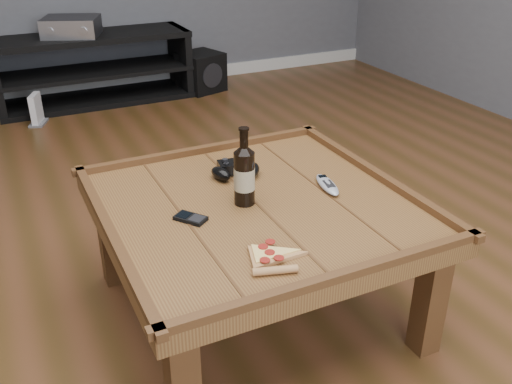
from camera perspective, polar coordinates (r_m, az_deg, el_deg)
name	(u,v)px	position (r m, az deg, el deg)	size (l,w,h in m)	color
ground	(256,311)	(2.15, 0.03, -11.79)	(6.00, 6.00, 0.00)	#442D13
baseboard	(91,87)	(4.74, -16.20, 10.07)	(5.00, 0.02, 0.10)	silver
coffee_table	(256,219)	(1.93, 0.03, -2.69)	(1.03, 1.03, 0.48)	brown
media_console	(94,69)	(4.46, -15.92, 11.71)	(1.40, 0.45, 0.50)	black
beer_bottle	(244,174)	(1.85, -1.18, 1.82)	(0.07, 0.07, 0.27)	black
game_controller	(236,169)	(2.08, -2.06, 2.29)	(0.20, 0.15, 0.05)	black
pizza_slice	(270,257)	(1.61, 1.46, -6.53)	(0.20, 0.25, 0.02)	tan
smartphone	(191,218)	(1.81, -6.56, -2.61)	(0.10, 0.11, 0.01)	black
remote_control	(327,185)	(2.01, 7.13, 0.75)	(0.08, 0.18, 0.02)	#A0A5AE
av_receiver	(71,27)	(4.37, -17.98, 15.46)	(0.46, 0.42, 0.13)	black
subwoofer	(201,72)	(4.62, -5.54, 11.88)	(0.37, 0.37, 0.30)	black
game_console	(36,111)	(4.14, -21.10, 7.60)	(0.15, 0.19, 0.21)	slate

